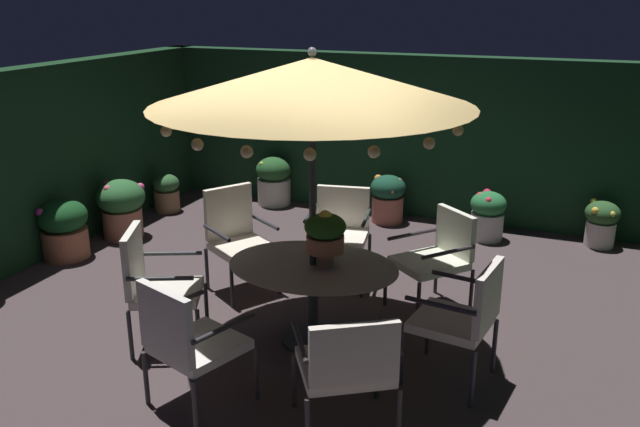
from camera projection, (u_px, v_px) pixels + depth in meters
name	position (u px, v px, depth m)	size (l,w,h in m)	color
ground_plane	(295.00, 325.00, 6.06)	(7.11, 7.45, 0.02)	#413436
hedge_backdrop_rear	(403.00, 135.00, 8.87)	(7.11, 0.30, 2.12)	#15351E
patio_dining_table	(313.00, 280.00, 5.62)	(1.46, 1.14, 0.71)	#292C30
patio_umbrella	(312.00, 82.00, 5.10)	(2.54, 2.54, 2.48)	#2F3134
centerpiece_planter	(325.00, 233.00, 5.46)	(0.35, 0.35, 0.48)	#A76D4E
patio_chair_north	(348.00, 363.00, 4.40)	(0.85, 0.84, 0.92)	#302B2E
patio_chair_northeast	(464.00, 314.00, 4.98)	(0.67, 0.65, 1.00)	#2D2935
patio_chair_east	(438.00, 253.00, 6.21)	(0.83, 0.84, 0.95)	#312A30
patio_chair_southeast	(340.00, 228.00, 6.85)	(0.70, 0.71, 0.96)	#293130
patio_chair_south	(236.00, 233.00, 6.63)	(0.77, 0.77, 1.04)	#292930
patio_chair_southwest	(154.00, 280.00, 5.56)	(0.76, 0.75, 1.03)	#2E3133
patio_chair_west	(187.00, 338.00, 4.67)	(0.76, 0.76, 1.00)	#323035
potted_plant_back_right	(274.00, 180.00, 9.40)	(0.50, 0.50, 0.68)	beige
potted_plant_front_corner	(166.00, 192.00, 9.12)	(0.36, 0.36, 0.52)	olive
potted_plant_left_near	(64.00, 228.00, 7.49)	(0.55, 0.55, 0.68)	#AA6348
potted_plant_right_near	(488.00, 214.00, 8.07)	(0.43, 0.43, 0.60)	silver
potted_plant_right_far	(121.00, 206.00, 8.11)	(0.59, 0.59, 0.72)	#A86950
potted_plant_back_left	(602.00, 222.00, 7.84)	(0.40, 0.40, 0.55)	beige
potted_plant_back_center	(388.00, 197.00, 8.68)	(0.46, 0.46, 0.62)	#AF604F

